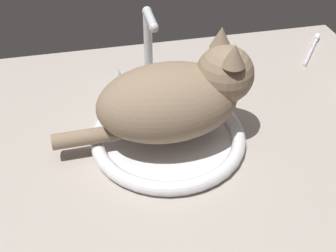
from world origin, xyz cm
name	(u,v)px	position (x,y,z in cm)	size (l,w,h in cm)	color
countertop	(168,138)	(0.00, 0.00, 1.50)	(118.17, 80.21, 3.00)	#ADA399
sink_basin	(168,136)	(-0.56, -2.30, 4.27)	(32.12, 32.12, 2.85)	white
faucet	(149,58)	(-0.56, 18.46, 11.01)	(18.07, 10.90, 20.35)	silver
cat	(180,97)	(1.80, -2.24, 13.89)	(40.28, 18.60, 20.09)	#8C755B
toothbrush	(312,49)	(46.80, 25.78, 3.62)	(11.95, 14.39, 1.70)	silver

